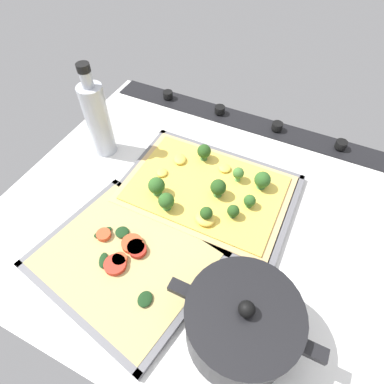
# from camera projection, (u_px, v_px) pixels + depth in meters

# --- Properties ---
(ground_plane) EXTENTS (0.81, 0.72, 0.03)m
(ground_plane) POSITION_uv_depth(u_px,v_px,m) (196.00, 214.00, 0.70)
(ground_plane) COLOR white
(stove_control_panel) EXTENTS (0.78, 0.07, 0.03)m
(stove_control_panel) POSITION_uv_depth(u_px,v_px,m) (247.00, 121.00, 0.87)
(stove_control_panel) COLOR black
(stove_control_panel) RESTS_ON ground_plane
(baking_tray_front) EXTENTS (0.37, 0.27, 0.01)m
(baking_tray_front) POSITION_uv_depth(u_px,v_px,m) (207.00, 192.00, 0.71)
(baking_tray_front) COLOR slate
(baking_tray_front) RESTS_ON ground_plane
(broccoli_pizza) EXTENTS (0.35, 0.24, 0.06)m
(broccoli_pizza) POSITION_uv_depth(u_px,v_px,m) (207.00, 189.00, 0.70)
(broccoli_pizza) COLOR tan
(broccoli_pizza) RESTS_ON baking_tray_front
(baking_tray_back) EXTENTS (0.36, 0.32, 0.01)m
(baking_tray_back) POSITION_uv_depth(u_px,v_px,m) (125.00, 261.00, 0.61)
(baking_tray_back) COLOR slate
(baking_tray_back) RESTS_ON ground_plane
(veggie_pizza_back) EXTENTS (0.33, 0.29, 0.02)m
(veggie_pizza_back) POSITION_uv_depth(u_px,v_px,m) (124.00, 259.00, 0.60)
(veggie_pizza_back) COLOR tan
(veggie_pizza_back) RESTS_ON baking_tray_back
(cooking_pot) EXTENTS (0.24, 0.17, 0.13)m
(cooking_pot) POSITION_uv_depth(u_px,v_px,m) (241.00, 324.00, 0.49)
(cooking_pot) COLOR black
(cooking_pot) RESTS_ON ground_plane
(oil_bottle) EXTENTS (0.06, 0.06, 0.23)m
(oil_bottle) POSITION_uv_depth(u_px,v_px,m) (98.00, 119.00, 0.73)
(oil_bottle) COLOR #B7BCC6
(oil_bottle) RESTS_ON ground_plane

